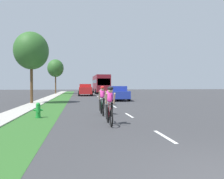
# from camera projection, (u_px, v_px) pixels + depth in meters

# --- Properties ---
(ground_plane) EXTENTS (120.00, 120.00, 0.00)m
(ground_plane) POSITION_uv_depth(u_px,v_px,m) (105.00, 101.00, 23.36)
(ground_plane) COLOR #38383A
(grass_verge) EXTENTS (1.98, 70.00, 0.01)m
(grass_verge) POSITION_uv_depth(u_px,v_px,m) (58.00, 101.00, 22.67)
(grass_verge) COLOR #2D6026
(grass_verge) RESTS_ON ground_plane
(sidewalk_concrete) EXTENTS (1.35, 70.00, 0.10)m
(sidewalk_concrete) POSITION_uv_depth(u_px,v_px,m) (41.00, 101.00, 22.43)
(sidewalk_concrete) COLOR #B2ADA3
(sidewalk_concrete) RESTS_ON ground_plane
(lane_markings_center) EXTENTS (0.12, 52.71, 0.01)m
(lane_markings_center) POSITION_uv_depth(u_px,v_px,m) (101.00, 99.00, 27.32)
(lane_markings_center) COLOR white
(lane_markings_center) RESTS_ON ground_plane
(fire_hydrant_green) EXTENTS (0.44, 0.38, 0.76)m
(fire_hydrant_green) POSITION_uv_depth(u_px,v_px,m) (38.00, 110.00, 11.25)
(fire_hydrant_green) COLOR #1E8C33
(fire_hydrant_green) RESTS_ON ground_plane
(cyclist_lead) EXTENTS (0.42, 1.72, 1.58)m
(cyclist_lead) POSITION_uv_depth(u_px,v_px,m) (110.00, 105.00, 9.27)
(cyclist_lead) COLOR black
(cyclist_lead) RESTS_ON ground_plane
(cyclist_trailing) EXTENTS (0.42, 1.72, 1.58)m
(cyclist_trailing) POSITION_uv_depth(u_px,v_px,m) (102.00, 100.00, 12.36)
(cyclist_trailing) COLOR black
(cyclist_trailing) RESTS_ON ground_plane
(sedan_blue) EXTENTS (1.98, 4.30, 1.52)m
(sedan_blue) POSITION_uv_depth(u_px,v_px,m) (118.00, 93.00, 24.10)
(sedan_blue) COLOR #23389E
(sedan_blue) RESTS_ON ground_plane
(suv_red) EXTENTS (2.15, 4.70, 1.79)m
(suv_red) POSITION_uv_depth(u_px,v_px,m) (85.00, 89.00, 34.94)
(suv_red) COLOR red
(suv_red) RESTS_ON ground_plane
(bus_maroon) EXTENTS (2.78, 11.60, 3.48)m
(bus_maroon) POSITION_uv_depth(u_px,v_px,m) (101.00, 83.00, 44.78)
(bus_maroon) COLOR maroon
(bus_maroon) RESTS_ON ground_plane
(street_tree_near) EXTENTS (2.99, 2.99, 6.29)m
(street_tree_near) POSITION_uv_depth(u_px,v_px,m) (31.00, 51.00, 19.82)
(street_tree_near) COLOR brown
(street_tree_near) RESTS_ON ground_plane
(street_tree_far) EXTENTS (2.94, 2.94, 6.35)m
(street_tree_far) POSITION_uv_depth(u_px,v_px,m) (56.00, 68.00, 41.55)
(street_tree_far) COLOR brown
(street_tree_far) RESTS_ON ground_plane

